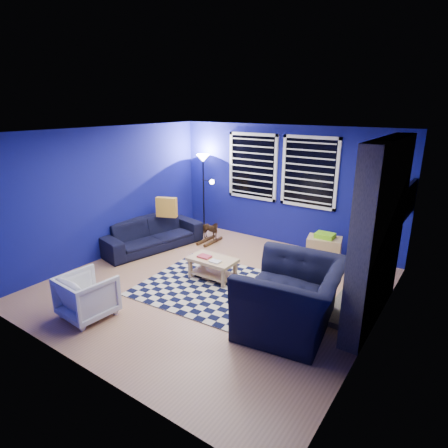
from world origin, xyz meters
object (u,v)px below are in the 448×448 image
rocking_horse (209,230)px  floor_lamp (204,169)px  coffee_table (212,264)px  tv (408,200)px  armchair_bent (87,296)px  cabinet (324,250)px  sofa (151,234)px  armchair_big (292,297)px

rocking_horse → floor_lamp: (-0.63, 0.65, 1.19)m
rocking_horse → coffee_table: size_ratio=0.61×
tv → armchair_bent: 5.17m
cabinet → armchair_bent: bearing=-132.9°
tv → coffee_table: bearing=-145.1°
tv → floor_lamp: bearing=176.8°
sofa → rocking_horse: 1.24m
armchair_bent → tv: bearing=-127.6°
sofa → cabinet: size_ratio=3.07×
armchair_big → rocking_horse: size_ratio=2.81×
floor_lamp → cabinet: bearing=-6.0°
sofa → cabinet: bearing=-55.9°
coffee_table → sofa: bearing=166.2°
cabinet → sofa: bearing=-172.2°
tv → sofa: (-4.55, -1.35, -1.09)m
cabinet → floor_lamp: size_ratio=0.39×
armchair_bent → rocking_horse: bearing=-79.5°
cabinet → floor_lamp: floor_lamp is taller
coffee_table → armchair_big: bearing=-18.7°
armchair_big → cabinet: armchair_big is taller
tv → coffee_table: size_ratio=1.22×
armchair_big → armchair_bent: armchair_big is taller
armchair_bent → sofa: bearing=-59.8°
tv → armchair_big: (-0.88, -2.41, -0.94)m
sofa → armchair_big: bearing=-93.4°
tv → sofa: 4.86m
sofa → rocking_horse: (0.81, 0.94, -0.03)m
tv → armchair_big: size_ratio=0.71×
coffee_table → floor_lamp: size_ratio=0.46×
armchair_big → coffee_table: size_ratio=1.72×
floor_lamp → coffee_table: bearing=-49.8°
armchair_big → coffee_table: (-1.74, 0.59, -0.18)m
armchair_big → tv: bearing=151.7°
floor_lamp → armchair_big: bearing=-37.3°
tv → armchair_big: bearing=-110.0°
armchair_big → floor_lamp: (-3.49, 2.66, 1.01)m
sofa → armchair_bent: 2.69m
rocking_horse → coffee_table: rocking_horse is taller
cabinet → tv: bearing=-10.2°
armchair_bent → rocking_horse: armchair_bent is taller
cabinet → coffee_table: bearing=-140.6°
coffee_table → floor_lamp: (-1.75, 2.07, 1.19)m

